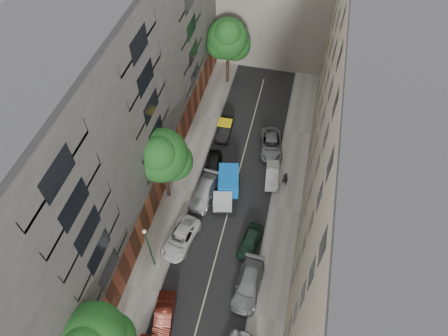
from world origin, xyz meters
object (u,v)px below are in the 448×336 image
(car_right_2, at_px, (250,241))
(tree_mid, at_px, (162,158))
(car_right_1, at_px, (248,285))
(tree_far, at_px, (228,41))
(car_right_4, at_px, (271,144))
(car_left_5, at_px, (225,129))
(pedestrian, at_px, (285,179))
(car_right_3, at_px, (272,175))
(lamp_post, at_px, (148,245))
(car_left_4, at_px, (213,165))
(car_left_2, at_px, (181,238))
(tarp_truck, at_px, (227,188))
(car_left_1, at_px, (164,316))
(car_left_3, at_px, (204,192))

(car_right_2, bearing_deg, tree_mid, 168.76)
(car_right_1, xyz_separation_m, tree_far, (-7.97, 26.71, 5.63))
(car_right_2, distance_m, car_right_4, 12.40)
(car_left_5, distance_m, pedestrian, 9.76)
(car_right_2, xyz_separation_m, car_right_3, (0.80, 8.20, -0.03))
(car_right_4, relative_size, tree_far, 0.56)
(tree_mid, relative_size, lamp_post, 1.46)
(car_right_4, distance_m, tree_mid, 13.89)
(car_left_4, xyz_separation_m, car_right_1, (6.27, -12.20, 0.05))
(car_left_4, bearing_deg, car_left_2, -101.66)
(car_left_2, bearing_deg, lamp_post, -110.31)
(car_left_5, xyz_separation_m, car_right_3, (6.40, -5.40, -0.03))
(car_left_2, relative_size, car_left_4, 1.20)
(tarp_truck, bearing_deg, car_left_2, -127.10)
(tarp_truck, relative_size, car_left_4, 1.28)
(car_left_2, bearing_deg, car_right_2, 20.17)
(lamp_post, bearing_deg, pedestrian, 49.05)
(car_left_1, height_order, tree_mid, tree_mid)
(car_left_4, bearing_deg, car_left_1, -96.69)
(car_right_2, xyz_separation_m, car_right_4, (0.00, 12.40, 0.05))
(car_left_4, xyz_separation_m, pedestrian, (7.79, -0.26, 0.33))
(tarp_truck, bearing_deg, car_right_4, 53.53)
(car_left_1, bearing_deg, car_right_2, 47.77)
(car_left_4, distance_m, car_right_2, 9.77)
(car_left_3, bearing_deg, car_left_4, 95.42)
(car_left_1, bearing_deg, tarp_truck, 72.17)
(car_right_4, bearing_deg, car_right_3, -89.11)
(car_left_5, relative_size, car_right_2, 1.03)
(car_right_2, distance_m, pedestrian, 8.05)
(car_right_4, distance_m, tree_far, 13.70)
(car_left_5, bearing_deg, car_right_4, -13.55)
(car_left_2, xyz_separation_m, car_left_3, (0.80, 5.60, 0.03))
(car_left_3, height_order, car_left_5, car_left_3)
(car_left_5, bearing_deg, car_left_1, -91.45)
(tarp_truck, distance_m, tree_far, 18.59)
(car_right_2, height_order, car_right_3, car_right_2)
(car_left_4, bearing_deg, tree_far, 90.01)
(car_right_3, height_order, tree_mid, tree_mid)
(tree_far, bearing_deg, car_left_2, -87.81)
(pedestrian, bearing_deg, car_right_2, 88.75)
(tree_far, bearing_deg, car_right_3, -60.48)
(car_left_1, xyz_separation_m, car_left_2, (-0.80, 7.21, 0.01))
(car_right_1, height_order, car_right_4, car_right_1)
(car_left_3, distance_m, tree_far, 19.05)
(car_right_3, height_order, pedestrian, pedestrian)
(car_left_1, relative_size, tree_mid, 0.46)
(car_left_2, distance_m, car_right_2, 6.51)
(car_left_1, height_order, car_left_4, car_left_4)
(car_left_5, relative_size, tree_mid, 0.45)
(tree_far, height_order, lamp_post, tree_far)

